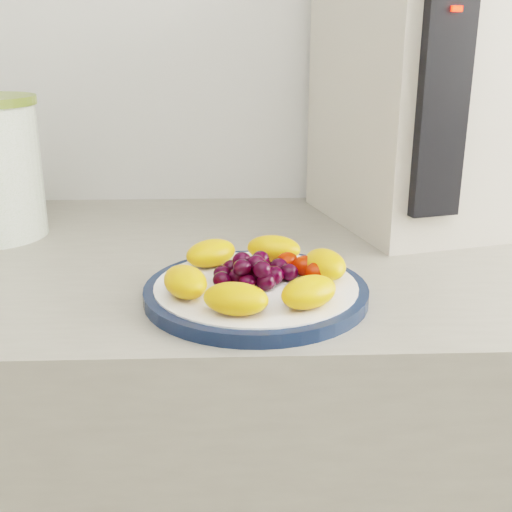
{
  "coord_description": "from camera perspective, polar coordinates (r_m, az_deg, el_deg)",
  "views": [
    {
      "loc": [
        -0.01,
        0.38,
        1.18
      ],
      "look_at": [
        0.01,
        1.04,
        0.95
      ],
      "focal_mm": 45.0,
      "sensor_mm": 36.0,
      "label": 1
    }
  ],
  "objects": [
    {
      "name": "plate_face",
      "position": [
        0.71,
        -0.0,
        -3.16
      ],
      "size": [
        0.23,
        0.23,
        0.02
      ],
      "primitive_type": "cylinder",
      "color": "white",
      "rests_on": "counter"
    },
    {
      "name": "fruit_plate",
      "position": [
        0.71,
        0.45,
        -1.32
      ],
      "size": [
        0.21,
        0.22,
        0.03
      ],
      "color": "orange",
      "rests_on": "plate_face"
    },
    {
      "name": "appliance_led",
      "position": [
        0.83,
        17.38,
        20.25
      ],
      "size": [
        0.01,
        0.01,
        0.01
      ],
      "primitive_type": "cube",
      "rotation": [
        0.0,
        0.0,
        0.25
      ],
      "color": "#FF0C05",
      "rests_on": "appliance_panel"
    },
    {
      "name": "appliance_body",
      "position": [
        1.01,
        13.95,
        13.64
      ],
      "size": [
        0.29,
        0.35,
        0.38
      ],
      "primitive_type": "cube",
      "rotation": [
        0.0,
        0.0,
        0.25
      ],
      "color": "beige",
      "rests_on": "counter"
    },
    {
      "name": "plate_rim",
      "position": [
        0.71,
        -0.0,
        -3.24
      ],
      "size": [
        0.25,
        0.25,
        0.01
      ],
      "primitive_type": "cylinder",
      "color": "#0F1C36",
      "rests_on": "counter"
    },
    {
      "name": "appliance_panel",
      "position": [
        0.85,
        16.19,
        12.89
      ],
      "size": [
        0.07,
        0.04,
        0.28
      ],
      "primitive_type": "cube",
      "rotation": [
        0.0,
        0.0,
        0.25
      ],
      "color": "black",
      "rests_on": "appliance_body"
    }
  ]
}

